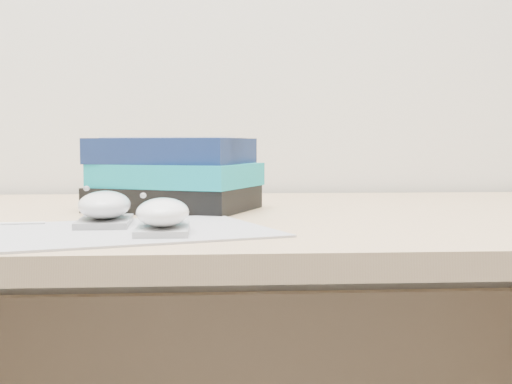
{
  "coord_description": "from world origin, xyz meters",
  "views": [
    {
      "loc": [
        -0.11,
        0.51,
        0.84
      ],
      "look_at": [
        -0.05,
        1.45,
        0.77
      ],
      "focal_mm": 50.0,
      "sensor_mm": 36.0,
      "label": 1
    }
  ],
  "objects": [
    {
      "name": "desk",
      "position": [
        0.0,
        1.64,
        0.5
      ],
      "size": [
        1.6,
        0.8,
        0.73
      ],
      "color": "tan",
      "rests_on": "ground"
    },
    {
      "name": "pouch",
      "position": [
        -0.19,
        1.73,
        0.78
      ],
      "size": [
        0.14,
        0.12,
        0.11
      ],
      "color": "black",
      "rests_on": "desk"
    },
    {
      "name": "book_stack",
      "position": [
        -0.16,
        1.63,
        0.79
      ],
      "size": [
        0.28,
        0.26,
        0.11
      ],
      "color": "black",
      "rests_on": "desk"
    },
    {
      "name": "mousepad",
      "position": [
        -0.2,
        1.36,
        0.73
      ],
      "size": [
        0.38,
        0.34,
        0.0
      ],
      "primitive_type": "cube",
      "rotation": [
        0.0,
        0.0,
        0.34
      ],
      "color": "gray",
      "rests_on": "desk"
    },
    {
      "name": "mouse_front",
      "position": [
        -0.16,
        1.33,
        0.75
      ],
      "size": [
        0.06,
        0.11,
        0.05
      ],
      "color": "#A3A3A5",
      "rests_on": "mousepad"
    },
    {
      "name": "mouse_rear",
      "position": [
        -0.24,
        1.41,
        0.75
      ],
      "size": [
        0.07,
        0.12,
        0.05
      ],
      "color": "gray",
      "rests_on": "mousepad"
    }
  ]
}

